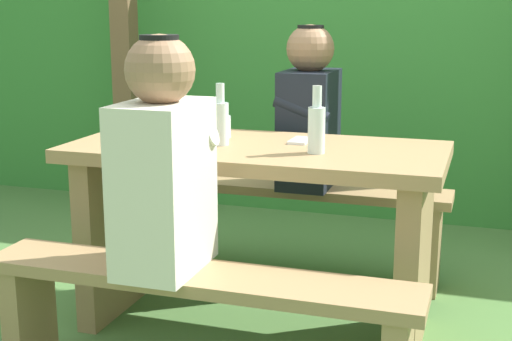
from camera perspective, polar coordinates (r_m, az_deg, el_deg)
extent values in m
plane|color=#4A7238|center=(2.94, 0.00, -12.03)|extent=(12.00, 12.00, 0.00)
cube|color=#377F33|center=(4.68, 7.92, 9.24)|extent=(6.40, 0.86, 1.91)
cube|color=brown|center=(4.35, -10.31, 11.07)|extent=(0.12, 0.12, 2.24)
cube|color=#9E7A51|center=(2.72, 0.00, 1.47)|extent=(1.40, 0.64, 0.05)
cube|color=#9E7A51|center=(3.05, -10.82, -4.57)|extent=(0.08, 0.54, 0.68)
cube|color=#9E7A51|center=(2.70, 12.27, -6.91)|extent=(0.08, 0.54, 0.68)
cube|color=#9E7A51|center=(2.27, -4.65, -8.37)|extent=(1.40, 0.24, 0.04)
cube|color=#9E7A51|center=(2.64, -17.31, -10.95)|extent=(0.07, 0.22, 0.40)
cube|color=#9E7A51|center=(3.34, 3.13, -1.41)|extent=(1.40, 0.24, 0.04)
cube|color=#9E7A51|center=(3.60, -6.52, -4.03)|extent=(0.07, 0.22, 0.40)
cube|color=#9E7A51|center=(3.30, 13.58, -5.87)|extent=(0.07, 0.22, 0.40)
cube|color=silver|center=(2.23, -7.27, -1.30)|extent=(0.22, 0.34, 0.52)
sphere|color=#936B4C|center=(2.17, -7.53, 7.82)|extent=(0.21, 0.21, 0.21)
cylinder|color=black|center=(2.16, -7.60, 10.17)|extent=(0.12, 0.12, 0.02)
cylinder|color=silver|center=(2.33, -5.88, 1.98)|extent=(0.25, 0.07, 0.15)
cube|color=black|center=(3.27, 4.17, 3.28)|extent=(0.22, 0.34, 0.52)
sphere|color=#936B4C|center=(3.23, 4.28, 9.50)|extent=(0.21, 0.21, 0.21)
cylinder|color=black|center=(3.22, 4.30, 11.08)|extent=(0.12, 0.12, 0.02)
cylinder|color=black|center=(3.12, 3.58, 4.76)|extent=(0.25, 0.07, 0.15)
cylinder|color=silver|center=(2.88, -2.77, 3.45)|extent=(0.08, 0.08, 0.09)
cylinder|color=silver|center=(2.57, 4.76, 3.15)|extent=(0.06, 0.06, 0.16)
cylinder|color=silver|center=(2.55, 4.81, 5.80)|extent=(0.03, 0.03, 0.08)
cylinder|color=silver|center=(2.74, -6.34, 3.60)|extent=(0.07, 0.07, 0.15)
cylinder|color=silver|center=(2.72, -6.40, 6.01)|extent=(0.03, 0.03, 0.08)
cylinder|color=silver|center=(2.72, -2.80, 3.66)|extent=(0.06, 0.06, 0.16)
cylinder|color=silver|center=(2.70, -2.83, 6.08)|extent=(0.03, 0.03, 0.07)
cube|color=silver|center=(2.79, 3.51, 2.36)|extent=(0.07, 0.14, 0.01)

